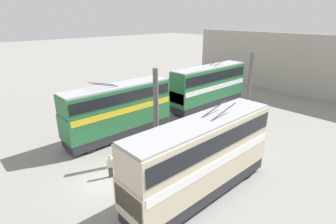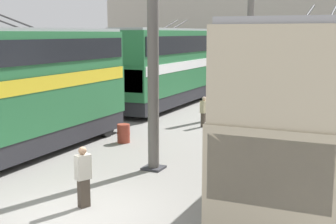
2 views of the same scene
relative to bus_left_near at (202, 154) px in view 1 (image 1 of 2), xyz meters
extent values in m
plane|color=gray|center=(-3.57, 5.39, -2.90)|extent=(240.00, 240.00, 0.00)
cube|color=#A8A093|center=(27.55, 5.39, 1.35)|extent=(0.50, 36.00, 8.51)
cylinder|color=#605B56|center=(0.89, 5.39, 0.73)|extent=(0.40, 0.40, 7.27)
cube|color=#333338|center=(0.89, 5.39, -2.86)|extent=(0.71, 0.71, 0.08)
cylinder|color=#605B56|center=(14.00, 5.39, 0.73)|extent=(0.40, 0.40, 7.27)
cube|color=#333338|center=(14.00, 5.39, -2.86)|extent=(0.71, 0.71, 0.08)
cylinder|color=black|center=(-4.05, 1.05, -2.38)|extent=(1.05, 0.30, 1.05)
cylinder|color=black|center=(3.88, -1.05, -2.38)|extent=(1.05, 0.30, 1.05)
cylinder|color=black|center=(3.88, 1.05, -2.38)|extent=(1.05, 0.30, 1.05)
cube|color=#28282D|center=(0.01, 0.00, -2.22)|extent=(10.71, 2.45, 0.79)
cube|color=beige|center=(0.01, 0.00, -0.81)|extent=(10.93, 2.50, 2.02)
cube|color=white|center=(0.01, 0.00, -0.08)|extent=(10.60, 2.54, 0.55)
cube|color=beige|center=(0.01, 0.00, 1.13)|extent=(10.82, 2.42, 1.86)
cube|color=black|center=(0.01, 0.00, 1.22)|extent=(10.49, 2.51, 1.02)
cube|color=#9E9EA3|center=(0.01, 0.00, 2.13)|extent=(10.71, 2.25, 0.14)
cube|color=black|center=(-5.39, 0.00, -0.61)|extent=(0.12, 2.30, 1.29)
cylinder|color=#282828|center=(1.38, -0.35, 2.49)|extent=(2.35, 0.07, 0.65)
cylinder|color=#282828|center=(1.38, 0.35, 2.49)|extent=(2.35, 0.07, 0.65)
cylinder|color=black|center=(4.73, 9.73, -2.41)|extent=(0.98, 0.30, 0.98)
cylinder|color=black|center=(4.73, 11.83, -2.41)|extent=(0.98, 0.30, 0.98)
cylinder|color=black|center=(-2.67, 9.73, -2.41)|extent=(0.98, 0.30, 0.98)
cylinder|color=black|center=(-2.67, 11.83, -2.41)|extent=(0.98, 0.30, 0.98)
cube|color=#28282D|center=(0.93, 10.78, -2.25)|extent=(10.20, 2.45, 0.77)
cube|color=#286B3D|center=(0.93, 10.78, -0.77)|extent=(10.40, 2.50, 2.19)
cube|color=yellow|center=(0.93, 10.78, 0.05)|extent=(10.09, 2.54, 0.55)
cube|color=#286B3D|center=(0.93, 10.78, 1.15)|extent=(10.30, 2.42, 1.63)
cube|color=black|center=(0.93, 10.78, 1.23)|extent=(9.99, 2.51, 0.90)
cube|color=#9E9EA3|center=(0.93, 10.78, 2.03)|extent=(10.20, 2.25, 0.14)
cube|color=black|center=(6.07, 10.78, -0.55)|extent=(0.12, 2.30, 1.40)
cylinder|color=#282828|center=(-0.37, 10.43, 2.39)|extent=(2.35, 0.07, 0.65)
cylinder|color=#282828|center=(-0.37, 11.13, 2.39)|extent=(2.35, 0.07, 0.65)
cylinder|color=black|center=(9.68, 9.73, -2.35)|extent=(1.10, 0.30, 1.10)
cylinder|color=black|center=(9.68, 11.83, -2.35)|extent=(1.10, 0.30, 1.10)
cylinder|color=black|center=(17.95, 9.73, -2.35)|extent=(1.10, 0.30, 1.10)
cylinder|color=black|center=(17.95, 11.83, -2.35)|extent=(1.10, 0.30, 1.10)
cube|color=#28282D|center=(13.91, 10.78, -2.20)|extent=(11.05, 2.45, 0.80)
cube|color=#286B3D|center=(13.91, 10.78, -0.84)|extent=(11.28, 2.50, 1.94)
cube|color=white|center=(13.91, 10.78, -0.14)|extent=(10.94, 2.54, 0.55)
cube|color=#286B3D|center=(13.91, 10.78, 1.09)|extent=(11.16, 2.42, 1.92)
cube|color=black|center=(13.91, 10.78, 1.19)|extent=(10.82, 2.51, 1.06)
cube|color=#9E9EA3|center=(13.91, 10.78, 2.12)|extent=(11.05, 2.25, 0.14)
cube|color=black|center=(8.34, 10.78, -0.64)|extent=(0.12, 2.30, 1.24)
cylinder|color=#282828|center=(15.32, 10.43, 2.48)|extent=(2.35, 0.07, 0.65)
cylinder|color=#282828|center=(15.32, 11.13, 2.48)|extent=(2.35, 0.07, 0.65)
cube|color=#384251|center=(-2.03, 1.78, -2.52)|extent=(0.35, 0.36, 0.77)
cube|color=tan|center=(-2.03, 1.78, -1.80)|extent=(0.46, 0.47, 0.67)
sphere|color=#A37A5B|center=(-2.03, 1.78, -1.35)|extent=(0.22, 0.22, 0.22)
cube|color=#473D33|center=(8.82, 6.37, -2.54)|extent=(0.34, 0.27, 0.73)
cube|color=tan|center=(8.82, 6.37, -1.85)|extent=(0.47, 0.33, 0.64)
sphere|color=beige|center=(8.82, 6.37, -1.43)|extent=(0.21, 0.21, 0.21)
cube|color=#473D33|center=(-3.24, 5.54, -2.50)|extent=(0.36, 0.31, 0.80)
cube|color=beige|center=(-3.24, 5.54, -1.75)|extent=(0.48, 0.40, 0.70)
sphere|color=#A37A5B|center=(-3.24, 5.54, -1.29)|extent=(0.23, 0.23, 0.23)
cylinder|color=#933828|center=(4.02, 8.40, -2.49)|extent=(0.56, 0.56, 0.83)
cylinder|color=#933828|center=(4.02, 8.40, -2.49)|extent=(0.59, 0.59, 0.04)
camera|label=1|loc=(-10.99, -8.94, 7.87)|focal=28.00mm
camera|label=2|loc=(-13.64, -1.72, 1.90)|focal=50.00mm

